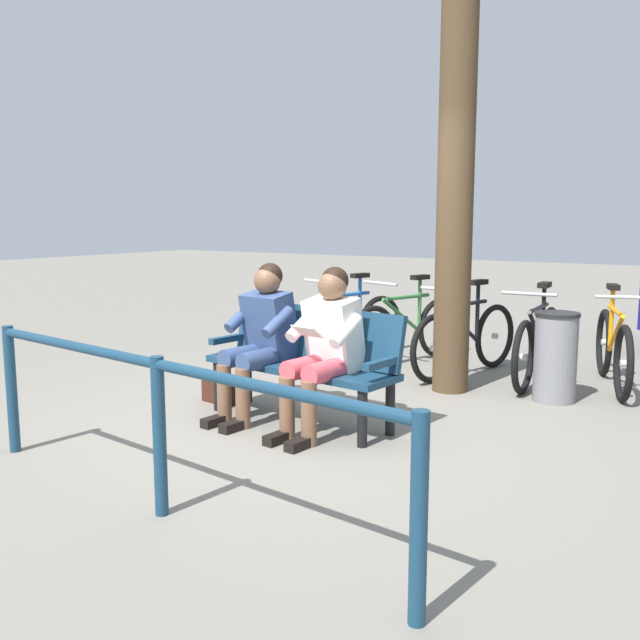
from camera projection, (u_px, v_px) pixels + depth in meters
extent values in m
plane|color=slate|center=(282.00, 424.00, 5.28)|extent=(40.00, 40.00, 0.00)
cube|color=navy|center=(299.00, 367.00, 5.28)|extent=(1.64, 0.62, 0.05)
cube|color=navy|center=(315.00, 334.00, 5.39)|extent=(1.60, 0.32, 0.42)
cube|color=navy|center=(382.00, 363.00, 4.78)|extent=(0.11, 0.40, 0.05)
cube|color=navy|center=(229.00, 339.00, 5.74)|extent=(0.11, 0.40, 0.05)
cylinder|color=black|center=(362.00, 418.00, 4.73)|extent=(0.07, 0.07, 0.40)
cylinder|color=black|center=(218.00, 386.00, 5.63)|extent=(0.07, 0.07, 0.40)
cylinder|color=black|center=(390.00, 408.00, 4.99)|extent=(0.07, 0.07, 0.40)
cylinder|color=black|center=(248.00, 378.00, 5.89)|extent=(0.07, 0.07, 0.40)
cube|color=white|center=(334.00, 334.00, 5.05)|extent=(0.41, 0.35, 0.55)
sphere|color=brown|center=(332.00, 286.00, 4.98)|extent=(0.21, 0.21, 0.21)
sphere|color=black|center=(335.00, 281.00, 5.00)|extent=(0.20, 0.20, 0.20)
cylinder|color=#D84C59|center=(327.00, 371.00, 4.87)|extent=(0.20, 0.41, 0.15)
cylinder|color=brown|center=(309.00, 414.00, 4.75)|extent=(0.11, 0.11, 0.45)
cube|color=black|center=(299.00, 444.00, 4.70)|extent=(0.12, 0.23, 0.07)
cylinder|color=white|center=(346.00, 331.00, 4.82)|extent=(0.12, 0.31, 0.23)
cylinder|color=#D84C59|center=(306.00, 367.00, 4.99)|extent=(0.20, 0.41, 0.15)
cylinder|color=brown|center=(287.00, 409.00, 4.88)|extent=(0.11, 0.11, 0.45)
cube|color=black|center=(278.00, 438.00, 4.83)|extent=(0.12, 0.23, 0.07)
cylinder|color=white|center=(302.00, 325.00, 5.07)|extent=(0.12, 0.31, 0.23)
cube|color=silver|center=(307.00, 332.00, 4.81)|extent=(0.21, 0.14, 0.09)
cube|color=#334772|center=(270.00, 326.00, 5.45)|extent=(0.41, 0.35, 0.55)
sphere|color=brown|center=(267.00, 281.00, 5.38)|extent=(0.21, 0.21, 0.21)
sphere|color=black|center=(270.00, 276.00, 5.40)|extent=(0.20, 0.20, 0.20)
cylinder|color=#334772|center=(261.00, 359.00, 5.27)|extent=(0.20, 0.41, 0.15)
cylinder|color=brown|center=(243.00, 398.00, 5.15)|extent=(0.11, 0.11, 0.45)
cube|color=black|center=(233.00, 426.00, 5.11)|extent=(0.12, 0.23, 0.07)
cylinder|color=#334772|center=(278.00, 322.00, 5.22)|extent=(0.12, 0.31, 0.23)
cylinder|color=#334772|center=(243.00, 356.00, 5.39)|extent=(0.20, 0.41, 0.15)
cylinder|color=brown|center=(224.00, 394.00, 5.28)|extent=(0.11, 0.11, 0.45)
cube|color=black|center=(215.00, 421.00, 5.23)|extent=(0.12, 0.23, 0.07)
cylinder|color=#334772|center=(240.00, 317.00, 5.48)|extent=(0.12, 0.31, 0.23)
cube|color=#3F1E14|center=(219.00, 388.00, 5.88)|extent=(0.32, 0.18, 0.24)
cylinder|color=#4C3823|center=(455.00, 194.00, 6.05)|extent=(0.32, 0.32, 3.49)
cylinder|color=slate|center=(555.00, 359.00, 5.89)|extent=(0.35, 0.35, 0.73)
cylinder|color=black|center=(558.00, 314.00, 5.83)|extent=(0.37, 0.37, 0.03)
torus|color=black|center=(623.00, 363.00, 5.87)|extent=(0.27, 0.64, 0.66)
cylinder|color=silver|center=(623.00, 363.00, 5.87)|extent=(0.07, 0.07, 0.06)
torus|color=black|center=(604.00, 342.00, 6.86)|extent=(0.27, 0.64, 0.66)
cylinder|color=silver|center=(604.00, 342.00, 6.86)|extent=(0.07, 0.07, 0.06)
cylinder|color=orange|center=(615.00, 311.00, 6.31)|extent=(0.25, 0.61, 0.04)
cylinder|color=orange|center=(616.00, 334.00, 6.26)|extent=(0.23, 0.58, 0.43)
cylinder|color=orange|center=(611.00, 317.00, 6.50)|extent=(0.04, 0.04, 0.55)
cube|color=black|center=(613.00, 287.00, 6.46)|extent=(0.16, 0.24, 0.05)
cylinder|color=#B2B2B7|center=(625.00, 297.00, 5.89)|extent=(0.46, 0.19, 0.03)
torus|color=black|center=(523.00, 357.00, 6.14)|extent=(0.09, 0.66, 0.66)
cylinder|color=silver|center=(523.00, 357.00, 6.14)|extent=(0.05, 0.06, 0.06)
torus|color=black|center=(549.00, 340.00, 7.01)|extent=(0.09, 0.66, 0.66)
cylinder|color=silver|center=(549.00, 340.00, 7.01)|extent=(0.05, 0.06, 0.06)
cylinder|color=black|center=(539.00, 308.00, 6.52)|extent=(0.07, 0.63, 0.04)
cylinder|color=black|center=(536.00, 330.00, 6.48)|extent=(0.06, 0.60, 0.43)
cylinder|color=black|center=(543.00, 314.00, 6.69)|extent=(0.04, 0.04, 0.55)
cube|color=black|center=(545.00, 285.00, 6.64)|extent=(0.10, 0.22, 0.05)
cylinder|color=#B2B2B7|center=(529.00, 294.00, 6.14)|extent=(0.48, 0.05, 0.03)
torus|color=black|center=(434.00, 349.00, 6.53)|extent=(0.22, 0.65, 0.66)
cylinder|color=silver|center=(434.00, 349.00, 6.53)|extent=(0.06, 0.07, 0.06)
torus|color=black|center=(495.00, 336.00, 7.22)|extent=(0.22, 0.65, 0.66)
cylinder|color=silver|center=(495.00, 336.00, 7.22)|extent=(0.06, 0.07, 0.06)
cylinder|color=black|center=(467.00, 304.00, 6.82)|extent=(0.20, 0.62, 0.04)
cylinder|color=black|center=(461.00, 325.00, 6.80)|extent=(0.19, 0.59, 0.43)
cylinder|color=black|center=(478.00, 310.00, 6.96)|extent=(0.04, 0.04, 0.55)
cube|color=black|center=(478.00, 282.00, 6.92)|extent=(0.14, 0.24, 0.05)
cylinder|color=#B2B2B7|center=(442.00, 289.00, 6.52)|extent=(0.47, 0.15, 0.03)
torus|color=black|center=(372.00, 337.00, 7.14)|extent=(0.26, 0.65, 0.66)
cylinder|color=silver|center=(372.00, 337.00, 7.14)|extent=(0.07, 0.07, 0.06)
torus|color=black|center=(439.00, 327.00, 7.77)|extent=(0.26, 0.65, 0.66)
cylinder|color=silver|center=(439.00, 327.00, 7.77)|extent=(0.07, 0.07, 0.06)
cylinder|color=#337238|center=(408.00, 297.00, 7.40)|extent=(0.24, 0.61, 0.04)
cylinder|color=#337238|center=(402.00, 316.00, 7.38)|extent=(0.23, 0.58, 0.43)
cylinder|color=#337238|center=(420.00, 303.00, 7.52)|extent=(0.04, 0.04, 0.55)
cube|color=black|center=(420.00, 277.00, 7.48)|extent=(0.15, 0.24, 0.05)
cylinder|color=#B2B2B7|center=(380.00, 283.00, 7.12)|extent=(0.47, 0.18, 0.03)
torus|color=black|center=(312.00, 334.00, 7.34)|extent=(0.25, 0.65, 0.66)
cylinder|color=silver|center=(312.00, 334.00, 7.34)|extent=(0.07, 0.07, 0.06)
torus|color=black|center=(380.00, 324.00, 7.99)|extent=(0.25, 0.65, 0.66)
cylinder|color=silver|center=(380.00, 324.00, 7.99)|extent=(0.07, 0.07, 0.06)
cylinder|color=#1E519E|center=(348.00, 295.00, 7.61)|extent=(0.22, 0.62, 0.04)
cylinder|color=#1E519E|center=(342.00, 313.00, 7.59)|extent=(0.21, 0.58, 0.43)
cylinder|color=#1E519E|center=(360.00, 301.00, 7.74)|extent=(0.04, 0.04, 0.55)
cube|color=black|center=(360.00, 275.00, 7.70)|extent=(0.15, 0.24, 0.05)
cylinder|color=#B2B2B7|center=(319.00, 281.00, 7.32)|extent=(0.47, 0.17, 0.03)
cylinder|color=navy|center=(419.00, 520.00, 2.63)|extent=(0.07, 0.07, 0.85)
cylinder|color=navy|center=(159.00, 437.00, 3.62)|extent=(0.07, 0.07, 0.85)
cylinder|color=navy|center=(12.00, 389.00, 4.61)|extent=(0.07, 0.07, 0.85)
cylinder|color=navy|center=(157.00, 364.00, 3.56)|extent=(3.12, 0.44, 0.06)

